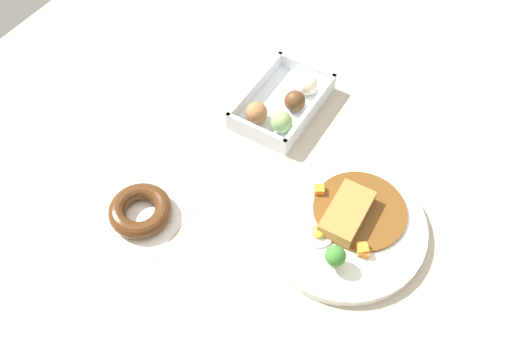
{
  "coord_description": "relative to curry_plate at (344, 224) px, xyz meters",
  "views": [
    {
      "loc": [
        -0.56,
        -0.21,
        0.84
      ],
      "look_at": [
        -0.04,
        0.1,
        0.03
      ],
      "focal_mm": 39.39,
      "sensor_mm": 36.0,
      "label": 1
    }
  ],
  "objects": [
    {
      "name": "curry_plate",
      "position": [
        0.0,
        0.0,
        0.0
      ],
      "size": [
        0.29,
        0.29,
        0.07
      ],
      "color": "white",
      "rests_on": "ground_plane"
    },
    {
      "name": "chocolate_ring_donut",
      "position": [
        -0.16,
        0.31,
        0.0
      ],
      "size": [
        0.14,
        0.14,
        0.03
      ],
      "color": "white",
      "rests_on": "ground_plane"
    },
    {
      "name": "ground_plane",
      "position": [
        0.05,
        0.08,
        -0.01
      ],
      "size": [
        1.6,
        1.6,
        0.0
      ],
      "primitive_type": "plane",
      "color": "#B2A893"
    },
    {
      "name": "donut_box",
      "position": [
        0.18,
        0.22,
        0.01
      ],
      "size": [
        0.21,
        0.13,
        0.05
      ],
      "color": "silver",
      "rests_on": "ground_plane"
    }
  ]
}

